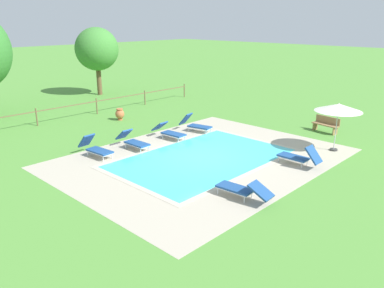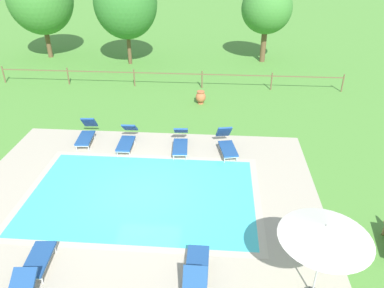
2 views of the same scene
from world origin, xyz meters
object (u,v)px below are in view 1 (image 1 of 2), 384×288
object	(u,v)px
sun_lounger_north_far	(96,148)
sun_lounger_south_mid	(299,157)
wooden_bench_lawn_side	(326,124)
tree_west_mid	(97,49)
terracotta_urn_near_fence	(120,114)
sun_lounger_south_near_corner	(133,141)
sun_lounger_north_mid	(242,189)
patio_umbrella_open_foreground	(339,108)
sun_lounger_north_near_steps	(169,132)
sun_lounger_north_end	(196,125)

from	to	relation	value
sun_lounger_north_far	sun_lounger_south_mid	xyz separation A→B (m)	(5.35, -7.29, 0.00)
wooden_bench_lawn_side	tree_west_mid	bearing A→B (deg)	96.81
terracotta_urn_near_fence	sun_lounger_south_near_corner	bearing A→B (deg)	-119.93
sun_lounger_north_mid	patio_umbrella_open_foreground	xyz separation A→B (m)	(7.25, -0.04, 1.73)
sun_lounger_north_mid	sun_lounger_south_near_corner	distance (m)	7.20
sun_lounger_north_near_steps	tree_west_mid	bearing A→B (deg)	71.05
sun_lounger_south_near_corner	tree_west_mid	bearing A→B (deg)	62.52
terracotta_urn_near_fence	sun_lounger_north_near_steps	bearing A→B (deg)	-96.37
sun_lounger_north_end	sun_lounger_south_mid	size ratio (longest dim) A/B	1.04
sun_lounger_north_near_steps	sun_lounger_north_mid	distance (m)	7.73
sun_lounger_north_mid	sun_lounger_south_mid	bearing A→B (deg)	2.56
sun_lounger_north_far	sun_lounger_north_end	world-z (taller)	sun_lounger_north_end
wooden_bench_lawn_side	sun_lounger_south_mid	bearing A→B (deg)	-165.32
sun_lounger_north_mid	patio_umbrella_open_foreground	world-z (taller)	patio_umbrella_open_foreground
sun_lounger_north_far	terracotta_urn_near_fence	bearing A→B (deg)	44.47
wooden_bench_lawn_side	terracotta_urn_near_fence	size ratio (longest dim) A/B	2.15
sun_lounger_north_near_steps	sun_lounger_south_mid	xyz separation A→B (m)	(1.14, -6.87, 0.02)
sun_lounger_north_end	patio_umbrella_open_foreground	xyz separation A→B (m)	(2.15, -7.05, 1.69)
sun_lounger_north_near_steps	wooden_bench_lawn_side	distance (m)	8.70
patio_umbrella_open_foreground	terracotta_urn_near_fence	distance (m)	12.82
sun_lounger_south_near_corner	patio_umbrella_open_foreground	size ratio (longest dim) A/B	0.86
sun_lounger_north_near_steps	patio_umbrella_open_foreground	size ratio (longest dim) A/B	0.88
sun_lounger_south_mid	patio_umbrella_open_foreground	distance (m)	3.41
sun_lounger_north_near_steps	terracotta_urn_near_fence	bearing A→B (deg)	83.63
sun_lounger_north_far	tree_west_mid	bearing A→B (deg)	55.82
sun_lounger_south_near_corner	wooden_bench_lawn_side	distance (m)	10.66
sun_lounger_north_far	terracotta_urn_near_fence	size ratio (longest dim) A/B	2.68
sun_lounger_north_end	sun_lounger_south_near_corner	world-z (taller)	sun_lounger_north_end
sun_lounger_south_near_corner	terracotta_urn_near_fence	bearing A→B (deg)	60.07
sun_lounger_south_mid	wooden_bench_lawn_side	xyz separation A→B (m)	(5.69, 1.49, 0.07)
sun_lounger_south_near_corner	patio_umbrella_open_foreground	world-z (taller)	patio_umbrella_open_foreground
sun_lounger_north_end	wooden_bench_lawn_side	xyz separation A→B (m)	(4.88, -5.33, 0.07)
sun_lounger_north_near_steps	wooden_bench_lawn_side	size ratio (longest dim) A/B	1.31
sun_lounger_north_near_steps	wooden_bench_lawn_side	bearing A→B (deg)	-38.19
terracotta_urn_near_fence	sun_lounger_north_end	bearing A→B (deg)	-74.96
sun_lounger_north_mid	tree_west_mid	distance (m)	22.11
sun_lounger_north_far	tree_west_mid	distance (m)	16.02
wooden_bench_lawn_side	patio_umbrella_open_foreground	bearing A→B (deg)	-147.80
tree_west_mid	sun_lounger_north_near_steps	bearing A→B (deg)	-108.95
patio_umbrella_open_foreground	wooden_bench_lawn_side	distance (m)	3.61
sun_lounger_north_far	sun_lounger_south_near_corner	world-z (taller)	sun_lounger_north_far
sun_lounger_south_mid	terracotta_urn_near_fence	xyz separation A→B (m)	(-0.57, 11.98, -0.00)
sun_lounger_north_mid	sun_lounger_south_near_corner	world-z (taller)	sun_lounger_south_near_corner
sun_lounger_north_mid	patio_umbrella_open_foreground	size ratio (longest dim) A/B	0.91
patio_umbrella_open_foreground	wooden_bench_lawn_side	size ratio (longest dim) A/B	1.49
sun_lounger_south_near_corner	sun_lounger_north_mid	bearing A→B (deg)	-96.63
sun_lounger_north_far	sun_lounger_north_end	bearing A→B (deg)	-4.31
sun_lounger_south_mid	tree_west_mid	world-z (taller)	tree_west_mid
sun_lounger_north_mid	sun_lounger_south_near_corner	xyz separation A→B (m)	(0.83, 7.15, 0.02)
wooden_bench_lawn_side	tree_west_mid	world-z (taller)	tree_west_mid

